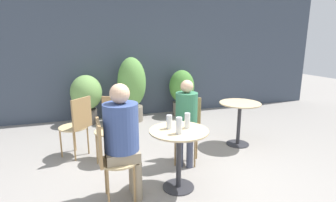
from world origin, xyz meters
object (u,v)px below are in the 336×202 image
object	(u,v)px
cafe_table_far	(239,114)
bistro_chair_0	(188,124)
bistro_chair_1	(109,154)
seated_person_1	(123,133)
seated_person_0	(186,115)
cafe_table_near	(179,145)
bistro_chair_2	(112,123)
potted_plant_0	(87,96)
potted_plant_2	(182,90)
potted_plant_1	(132,87)
bistro_chair_3	(78,122)
beer_glass_0	(187,121)
beer_glass_1	(169,122)
beer_glass_2	(179,126)

from	to	relation	value
cafe_table_far	bistro_chair_0	distance (m)	1.06
bistro_chair_1	seated_person_1	world-z (taller)	seated_person_1
seated_person_0	seated_person_1	size ratio (longest dim) A/B	0.93
cafe_table_near	bistro_chair_2	distance (m)	1.25
bistro_chair_2	potted_plant_0	world-z (taller)	potted_plant_0
bistro_chair_2	potted_plant_2	xyz separation A→B (m)	(1.80, 1.83, 0.04)
seated_person_0	potted_plant_2	world-z (taller)	seated_person_0
cafe_table_near	potted_plant_1	world-z (taller)	potted_plant_1
bistro_chair_1	bistro_chair_3	world-z (taller)	same
cafe_table_far	beer_glass_0	bearing A→B (deg)	-145.29
beer_glass_0	cafe_table_far	bearing A→B (deg)	34.71
seated_person_1	cafe_table_far	bearing A→B (deg)	-65.75
bistro_chair_2	seated_person_0	distance (m)	1.10
bistro_chair_2	cafe_table_near	bearing A→B (deg)	-28.90
bistro_chair_1	beer_glass_1	distance (m)	0.75
bistro_chair_1	beer_glass_1	xyz separation A→B (m)	(0.70, 0.09, 0.26)
seated_person_1	beer_glass_2	bearing A→B (deg)	-100.75
cafe_table_near	bistro_chair_1	size ratio (longest dim) A/B	0.79
bistro_chair_0	bistro_chair_3	distance (m)	1.61
bistro_chair_1	bistro_chair_0	bearing A→B (deg)	-60.00
cafe_table_near	potted_plant_2	distance (m)	3.12
bistro_chair_0	bistro_chair_2	distance (m)	1.10
bistro_chair_0	bistro_chair_3	bearing A→B (deg)	-171.47
seated_person_0	potted_plant_0	distance (m)	2.71
bistro_chair_1	potted_plant_0	bearing A→B (deg)	2.70
bistro_chair_0	seated_person_1	world-z (taller)	seated_person_1
beer_glass_2	bistro_chair_3	bearing A→B (deg)	127.79
bistro_chair_0	beer_glass_1	size ratio (longest dim) A/B	5.73
bistro_chair_0	seated_person_1	bearing A→B (deg)	-116.46
seated_person_0	potted_plant_1	distance (m)	2.29
bistro_chair_2	beer_glass_0	distance (m)	1.31
bistro_chair_1	beer_glass_0	world-z (taller)	bistro_chair_1
bistro_chair_3	seated_person_1	distance (m)	1.37
bistro_chair_1	beer_glass_2	bearing A→B (deg)	-98.59
seated_person_1	potted_plant_2	world-z (taller)	seated_person_1
bistro_chair_3	cafe_table_near	bearing A→B (deg)	85.86
beer_glass_2	potted_plant_1	size ratio (longest dim) A/B	0.13
cafe_table_far	seated_person_0	distance (m)	1.18
seated_person_0	beer_glass_0	xyz separation A→B (m)	(-0.20, -0.52, 0.09)
seated_person_0	beer_glass_2	world-z (taller)	seated_person_0
potted_plant_1	potted_plant_2	world-z (taller)	potted_plant_1
beer_glass_0	potted_plant_1	xyz separation A→B (m)	(-0.13, 2.79, -0.06)
cafe_table_near	seated_person_0	bearing A→B (deg)	60.38
cafe_table_far	potted_plant_2	xyz separation A→B (m)	(-0.27, 1.96, 0.06)
potted_plant_1	bistro_chair_0	bearing A→B (deg)	-79.27
bistro_chair_0	seated_person_0	size ratio (longest dim) A/B	0.76
cafe_table_far	bistro_chair_2	xyz separation A→B (m)	(-2.06, 0.13, 0.01)
potted_plant_0	potted_plant_2	distance (m)	2.11
seated_person_0	beer_glass_2	bearing A→B (deg)	-88.59
cafe_table_far	bistro_chair_1	distance (m)	2.41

